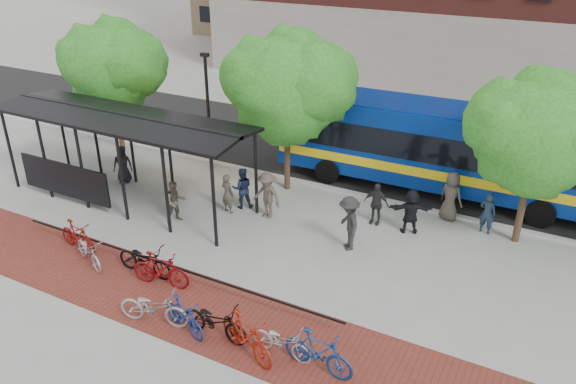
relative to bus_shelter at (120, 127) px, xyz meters
The scene contains 31 objects.
ground 8.68m from the bus_shelter, ahead, with size 160.00×160.00×0.00m, color #9E9E99.
asphalt_street 12.12m from the bus_shelter, 46.19° to the left, with size 160.00×8.00×0.01m, color black.
curb 9.74m from the bus_shelter, 28.84° to the left, with size 160.00×0.25×0.12m, color #B7B7B2.
brick_strip 8.19m from the bus_shelter, 36.40° to the right, with size 24.00×3.00×0.01m, color maroon.
bike_rack_rail 6.74m from the bus_shelter, 36.84° to the right, with size 12.00×0.05×0.95m, color black.
bus_shelter is the anchor object (origin of this frame).
tree_a 5.52m from the bus_shelter, 134.60° to the left, with size 4.90×4.00×6.18m.
tree_b 6.64m from the bus_shelter, 36.21° to the left, with size 5.15×4.20×6.47m.
tree_c 14.77m from the bus_shelter, 15.06° to the left, with size 4.66×3.80×5.92m.
lamp_post_left 4.24m from the bus_shelter, 74.47° to the left, with size 0.35×0.20×5.12m.
bus 12.43m from the bus_shelter, 31.91° to the left, with size 13.10×3.35×3.52m.
bike_1 4.66m from the bus_shelter, 72.37° to the right, with size 0.50×1.78×1.07m, color maroon.
bike_2 5.37m from the bus_shelter, 62.88° to the right, with size 0.64×1.82×0.96m, color #A8A8AB.
bike_4 6.14m from the bus_shelter, 42.70° to the right, with size 0.70×2.01×1.06m, color black.
bike_5 6.87m from the bus_shelter, 39.28° to the right, with size 0.54×1.90×1.14m, color maroon.
bike_6 8.50m from the bus_shelter, 42.96° to the right, with size 0.71×2.04×1.07m, color #949496.
bike_7 9.13m from the bus_shelter, 38.22° to the right, with size 0.48×1.70×1.02m, color navy.
bike_8 9.68m from the bus_shelter, 33.98° to the right, with size 0.69×1.99×1.04m, color black.
bike_9 10.67m from the bus_shelter, 31.52° to the right, with size 0.57×2.01×1.21m, color #9B1E0E.
bike_10 11.19m from the bus_shelter, 27.40° to the right, with size 0.60×1.71×0.90m, color #BBBCBE.
bike_11 12.10m from the bus_shelter, 25.35° to the right, with size 0.54×1.92×1.15m, color navy.
pedestrian_0 2.78m from the bus_shelter, 139.26° to the left, with size 0.78×0.51×1.60m, color black.
pedestrian_1 4.77m from the bus_shelter, 11.93° to the left, with size 0.57×0.38×1.57m, color #474039.
pedestrian_2 5.14m from the bus_shelter, 18.49° to the left, with size 0.80×0.62×1.64m, color #1A243C.
pedestrian_3 6.14m from the bus_shelter, 12.30° to the left, with size 1.17×0.67×1.80m, color #4F423A.
pedestrian_4 9.99m from the bus_shelter, 15.99° to the left, with size 0.94×0.39×1.60m, color #2A2A2A.
pedestrian_5 11.21m from the bus_shelter, 13.90° to the left, with size 1.54×0.49×1.66m, color black.
pedestrian_6 12.60m from the bus_shelter, 20.12° to the left, with size 0.91×0.59×1.87m, color #48413A.
pedestrian_7 13.81m from the bus_shelter, 16.51° to the left, with size 0.57×0.37×1.56m, color #1D2D43.
pedestrian_8 3.65m from the bus_shelter, 12.19° to the right, with size 0.78×0.61×1.60m, color #50453C.
pedestrian_9 9.40m from the bus_shelter, ahead, with size 1.25×0.72×1.93m, color #252525.
Camera 1 is at (6.88, -15.24, 10.14)m, focal length 35.00 mm.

